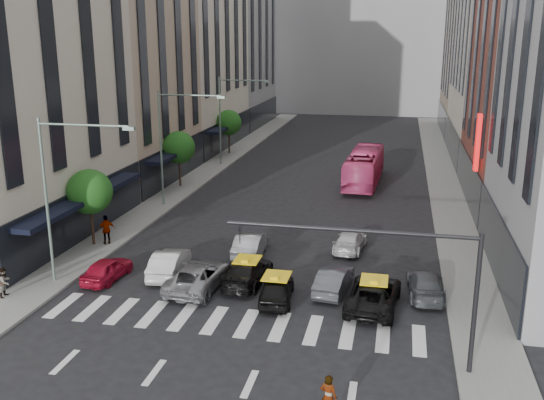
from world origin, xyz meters
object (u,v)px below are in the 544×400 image
Objects in this scene: car_red at (107,269)px; bus at (364,167)px; car_white_front at (169,263)px; taxi_left at (247,272)px; pedestrian_near at (5,282)px; streetlamp_near at (61,180)px; streetlamp_far at (229,109)px; taxi_center at (277,289)px; pedestrian_far at (107,230)px; streetlamp_mid at (172,133)px.

bus is at bearing -112.11° from car_red.
car_red is 3.44m from car_white_front.
taxi_left is at bearing 170.05° from car_white_front.
pedestrian_near is (-16.55, -29.19, -0.64)m from bus.
streetlamp_near is 11.05m from taxi_left.
streetlamp_near is at bearing -46.69° from pedestrian_near.
streetlamp_near is 7.49m from car_white_front.
streetlamp_far reaches higher than car_red.
bus is at bearing -97.65° from taxi_left.
streetlamp_far is 15.79m from bus.
streetlamp_far is 2.23× the size of taxi_center.
pedestrian_far is (-2.64, 5.23, 0.46)m from car_red.
taxi_left is at bearing -49.67° from taxi_center.
pedestrian_far is at bearing -40.01° from car_white_front.
pedestrian_near is at bearing 44.36° from car_red.
pedestrian_near is (-3.99, -3.41, 0.28)m from car_red.
pedestrian_far is at bearing -92.07° from streetlamp_far.
streetlamp_mid is at bearing -10.00° from pedestrian_near.
taxi_left is at bearing 12.79° from streetlamp_near.
streetlamp_mid reaches higher than car_white_front.
pedestrian_near is 0.82× the size of pedestrian_far.
streetlamp_mid is 0.80× the size of bus.
taxi_center is (11.54, 0.21, -5.22)m from streetlamp_near.
car_white_front is 8.60m from pedestrian_near.
car_red is at bearing -10.62° from taxi_center.
streetlamp_mid reaches higher than taxi_left.
streetlamp_mid is 1.00× the size of streetlamp_far.
taxi_left is at bearing -72.33° from streetlamp_far.
streetlamp_near reaches higher than bus.
car_red is 0.85× the size of car_white_front.
streetlamp_far is 26.20m from pedestrian_far.
pedestrian_near reaches higher than car_white_front.
car_red is (1.71, -14.97, -5.26)m from streetlamp_mid.
streetlamp_far is at bearing -75.92° from taxi_center.
streetlamp_mid is at bearing -79.64° from car_red.
car_red is at bearing 78.42° from pedestrian_far.
streetlamp_far is 4.72× the size of pedestrian_far.
streetlamp_far is at bearing 90.00° from streetlamp_mid.
streetlamp_mid is at bearing -90.00° from streetlamp_far.
pedestrian_near is at bearing 27.56° from car_white_front.
streetlamp_mid reaches higher than bus.
pedestrian_far reaches higher than pedestrian_near.
streetlamp_near is 30.68m from bus.
pedestrian_far is (-0.93, -25.74, -4.80)m from streetlamp_far.
streetlamp_near is 7.94m from pedestrian_far.
streetlamp_far is 2.38× the size of car_red.
streetlamp_near reaches higher than taxi_left.
taxi_center is 0.36× the size of bus.
streetlamp_far is 31.75m from taxi_left.
pedestrian_near reaches higher than taxi_left.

